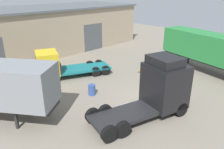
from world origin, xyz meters
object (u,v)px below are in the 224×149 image
traffic_cone (141,70)px  container_trailer_green (218,50)px  flatbed_truck_yellow (58,65)px  tractor_unit_black (158,88)px  oil_drum (92,90)px

traffic_cone → container_trailer_green: bearing=-50.5°
flatbed_truck_yellow → container_trailer_green: bearing=160.6°
tractor_unit_black → flatbed_truck_yellow: bearing=112.7°
tractor_unit_black → traffic_cone: (5.40, 5.64, -1.64)m
flatbed_truck_yellow → oil_drum: flatbed_truck_yellow is taller
tractor_unit_black → oil_drum: (-1.42, 5.30, -1.46)m
tractor_unit_black → container_trailer_green: 10.09m
tractor_unit_black → container_trailer_green: tractor_unit_black is taller
flatbed_truck_yellow → oil_drum: 5.18m
container_trailer_green → flatbed_truck_yellow: size_ratio=1.70×
container_trailer_green → oil_drum: (-11.49, 5.32, -2.09)m
traffic_cone → oil_drum: bearing=-177.2°
container_trailer_green → oil_drum: bearing=78.9°
tractor_unit_black → container_trailer_green: (10.07, -0.02, 0.63)m
tractor_unit_black → flatbed_truck_yellow: size_ratio=0.96×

